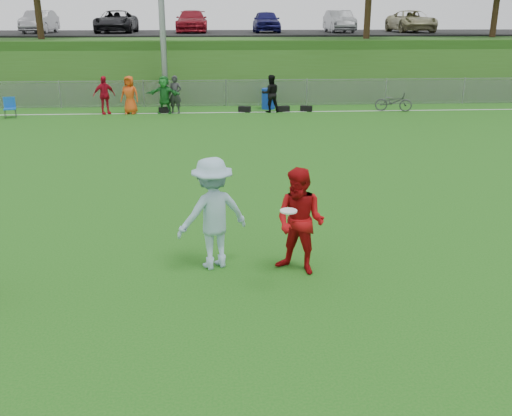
{
  "coord_description": "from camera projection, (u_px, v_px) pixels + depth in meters",
  "views": [
    {
      "loc": [
        -0.46,
        -8.34,
        4.34
      ],
      "look_at": [
        0.15,
        0.5,
        1.31
      ],
      "focal_mm": 40.0,
      "sensor_mm": 36.0,
      "label": 1
    }
  ],
  "objects": [
    {
      "name": "spectator_row",
      "position": [
        172.0,
        95.0,
        25.86
      ],
      "size": [
        8.51,
        0.87,
        1.69
      ],
      "color": "#B40C22",
      "rests_on": "ground"
    },
    {
      "name": "parking_lot",
      "position": [
        222.0,
        33.0,
        39.47
      ],
      "size": [
        120.0,
        12.0,
        0.1
      ],
      "primitive_type": "cube",
      "color": "black",
      "rests_on": "berm"
    },
    {
      "name": "frisbee",
      "position": [
        289.0,
        211.0,
        8.97
      ],
      "size": [
        0.27,
        0.27,
        0.03
      ],
      "color": "silver",
      "rests_on": "ground"
    },
    {
      "name": "gear_bags",
      "position": [
        250.0,
        109.0,
        26.42
      ],
      "size": [
        7.15,
        0.41,
        0.26
      ],
      "color": "black",
      "rests_on": "ground"
    },
    {
      "name": "camp_chair",
      "position": [
        10.0,
        112.0,
        24.92
      ],
      "size": [
        0.6,
        0.61,
        0.88
      ],
      "rotation": [
        0.0,
        0.0,
        0.26
      ],
      "color": "#1053B6",
      "rests_on": "ground"
    },
    {
      "name": "fence",
      "position": [
        226.0,
        93.0,
        27.97
      ],
      "size": [
        58.0,
        0.06,
        1.3
      ],
      "color": "gray",
      "rests_on": "ground"
    },
    {
      "name": "player_blue",
      "position": [
        213.0,
        214.0,
        10.02
      ],
      "size": [
        1.49,
        1.2,
        2.01
      ],
      "primitive_type": "imported",
      "rotation": [
        0.0,
        0.0,
        3.55
      ],
      "color": "#98BED2",
      "rests_on": "ground"
    },
    {
      "name": "sideline_far",
      "position": [
        227.0,
        112.0,
        26.29
      ],
      "size": [
        60.0,
        0.1,
        0.01
      ],
      "primitive_type": "cube",
      "color": "white",
      "rests_on": "ground"
    },
    {
      "name": "berm",
      "position": [
        223.0,
        58.0,
        38.08
      ],
      "size": [
        120.0,
        18.0,
        3.0
      ],
      "primitive_type": "cube",
      "color": "#295317",
      "rests_on": "ground"
    },
    {
      "name": "recycling_bin",
      "position": [
        268.0,
        99.0,
        27.21
      ],
      "size": [
        0.76,
        0.76,
        0.95
      ],
      "primitive_type": "cylinder",
      "rotation": [
        0.0,
        0.0,
        -0.23
      ],
      "color": "#1039B2",
      "rests_on": "ground"
    },
    {
      "name": "car_row",
      "position": [
        204.0,
        22.0,
        38.2
      ],
      "size": [
        32.04,
        5.18,
        1.44
      ],
      "color": "white",
      "rests_on": "parking_lot"
    },
    {
      "name": "player_red_center",
      "position": [
        300.0,
        222.0,
        9.82
      ],
      "size": [
        1.15,
        1.09,
        1.88
      ],
      "primitive_type": "imported",
      "rotation": [
        0.0,
        0.0,
        -0.58
      ],
      "color": "#A70B0E",
      "rests_on": "ground"
    },
    {
      "name": "bicycle",
      "position": [
        394.0,
        102.0,
        26.53
      ],
      "size": [
        1.78,
        1.02,
        0.89
      ],
      "primitive_type": "imported",
      "rotation": [
        0.0,
        0.0,
        1.3
      ],
      "color": "#323335",
      "rests_on": "ground"
    },
    {
      "name": "ground",
      "position": [
        249.0,
        294.0,
        9.3
      ],
      "size": [
        120.0,
        120.0,
        0.0
      ],
      "primitive_type": "plane",
      "color": "#185D13",
      "rests_on": "ground"
    }
  ]
}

